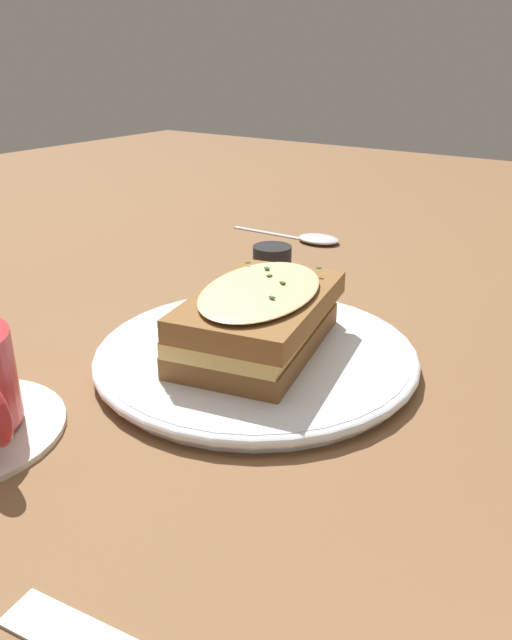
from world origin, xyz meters
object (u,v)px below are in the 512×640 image
Objects in this scene: sandwich at (258,318)px; condiment_pot at (272,259)px; dinner_plate at (256,355)px; spoon at (312,238)px.

condiment_pot is (-0.20, -0.12, -0.03)m from sandwich.
sandwich reaches higher than condiment_pot.
sandwich is at bearing 64.87° from dinner_plate.
sandwich is at bearing 30.68° from condiment_pot.
spoon is 0.14m from condiment_pot.
spoon is 3.73× the size of condiment_pot.
condiment_pot is (-0.20, -0.12, 0.01)m from dinner_plate.
condiment_pot is at bearing -149.76° from dinner_plate.
dinner_plate is at bearing 21.59° from spoon.
condiment_pot is at bearing -149.32° from sandwich.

